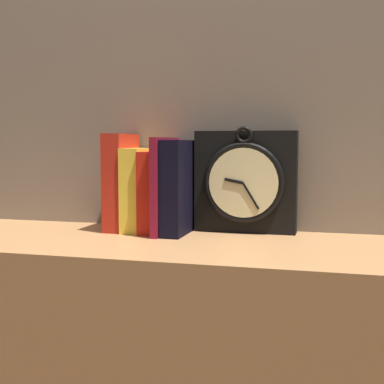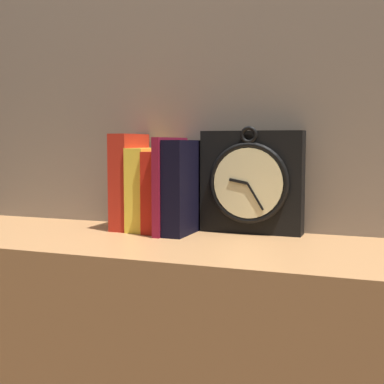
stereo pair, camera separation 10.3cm
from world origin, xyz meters
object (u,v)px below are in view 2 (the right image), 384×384
(book_slot0_red, at_px, (129,181))
(book_slot1_yellow, at_px, (146,189))
(clock, at_px, (251,182))
(book_slot3_maroon, at_px, (171,185))
(book_slot4_black, at_px, (184,187))
(book_slot2_red, at_px, (161,191))

(book_slot0_red, height_order, book_slot1_yellow, book_slot0_red)
(clock, relative_size, book_slot1_yellow, 1.26)
(book_slot1_yellow, bearing_deg, book_slot3_maroon, -13.44)
(book_slot3_maroon, bearing_deg, book_slot4_black, 5.60)
(book_slot1_yellow, relative_size, book_slot3_maroon, 0.89)
(clock, bearing_deg, book_slot4_black, -160.20)
(clock, distance_m, book_slot1_yellow, 0.23)
(book_slot3_maroon, bearing_deg, book_slot1_yellow, 166.56)
(clock, distance_m, book_slot4_black, 0.14)
(book_slot0_red, height_order, book_slot2_red, book_slot0_red)
(book_slot1_yellow, relative_size, book_slot2_red, 1.04)
(clock, height_order, book_slot2_red, clock)
(book_slot0_red, distance_m, book_slot4_black, 0.14)
(book_slot4_black, bearing_deg, book_slot3_maroon, -174.40)
(book_slot2_red, distance_m, book_slot3_maroon, 0.03)
(book_slot0_red, relative_size, book_slot4_black, 1.07)
(clock, bearing_deg, book_slot1_yellow, -171.33)
(book_slot1_yellow, bearing_deg, book_slot0_red, 177.00)
(book_slot0_red, height_order, book_slot4_black, book_slot0_red)
(book_slot1_yellow, distance_m, book_slot4_black, 0.10)
(book_slot0_red, relative_size, book_slot3_maroon, 1.04)
(book_slot2_red, bearing_deg, book_slot3_maroon, -22.64)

